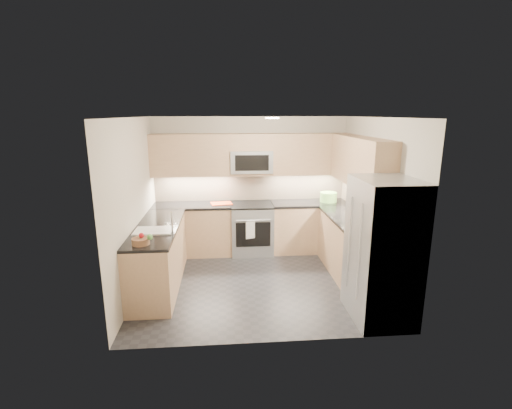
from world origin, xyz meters
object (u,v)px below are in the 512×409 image
microwave (251,161)px  cutting_board (221,203)px  refrigerator (383,251)px  fruit_basket (141,241)px  utensil_bowl (328,197)px  gas_range (252,229)px

microwave → cutting_board: bearing=-170.8°
refrigerator → fruit_basket: (-3.01, 0.37, 0.08)m
microwave → cutting_board: size_ratio=2.03×
cutting_board → utensil_bowl: bearing=-0.1°
refrigerator → cutting_board: bearing=129.2°
microwave → utensil_bowl: bearing=-3.7°
refrigerator → fruit_basket: refrigerator is taller
gas_range → microwave: microwave is taller
refrigerator → microwave: bearing=119.6°
gas_range → fruit_basket: size_ratio=4.05×
refrigerator → gas_range: bearing=120.9°
gas_range → microwave: bearing=90.0°
utensil_bowl → cutting_board: size_ratio=0.83×
microwave → fruit_basket: 2.78m
utensil_bowl → fruit_basket: (-3.01, -2.09, -0.05)m
gas_range → fruit_basket: fruit_basket is taller
refrigerator → cutting_board: size_ratio=4.81×
gas_range → refrigerator: refrigerator is taller
microwave → fruit_basket: bearing=-125.6°
refrigerator → fruit_basket: size_ratio=8.02×
microwave → utensil_bowl: (1.44, -0.09, -0.67)m
microwave → fruit_basket: size_ratio=3.39×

